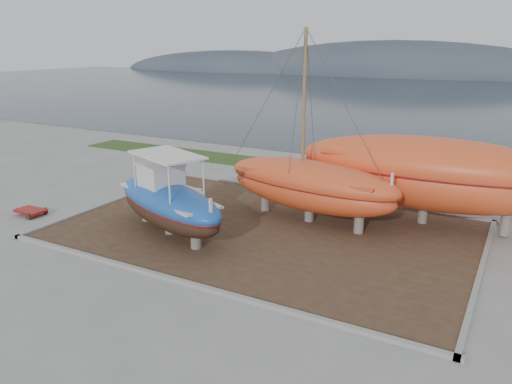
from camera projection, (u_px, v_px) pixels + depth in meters
The scene contains 11 objects.
ground at pixel (218, 263), 19.49m from camera, with size 140.00×140.00×0.00m, color gray.
dirt_patch at pixel (266, 230), 22.84m from camera, with size 18.00×12.00×0.06m, color #422D1E.
curb_frame at pixel (266, 229), 22.82m from camera, with size 18.60×12.60×0.15m, color gray, non-canonical shape.
grass_strip at pixel (348, 174), 32.48m from camera, with size 44.00×3.00×0.08m, color #284219.
sea at pixel (462, 98), 78.19m from camera, with size 260.00×100.00×0.04m, color #182530, non-canonical shape.
mountain_ridge at pixel (492, 77), 124.32m from camera, with size 200.00×36.00×20.00m, color #333D49, non-canonical shape.
blue_caique at pixel (168, 194), 21.87m from camera, with size 7.54×2.36×3.64m, color #1C54B1, non-canonical shape.
white_dinghy at pixel (173, 196), 25.89m from camera, with size 3.84×1.44×1.15m, color silver, non-canonical shape.
orange_sailboat at pixel (312, 129), 22.66m from camera, with size 8.97×2.64×8.84m, color #E24C22, non-canonical shape.
orange_bare_hull at pixel (426, 182), 23.12m from camera, with size 12.19×3.66×3.99m, color #E24C22, non-canonical shape.
red_trailer at pixel (31, 212), 24.82m from camera, with size 2.18×1.09×0.31m, color #A91713, non-canonical shape.
Camera 1 is at (9.95, -14.92, 8.26)m, focal length 35.00 mm.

